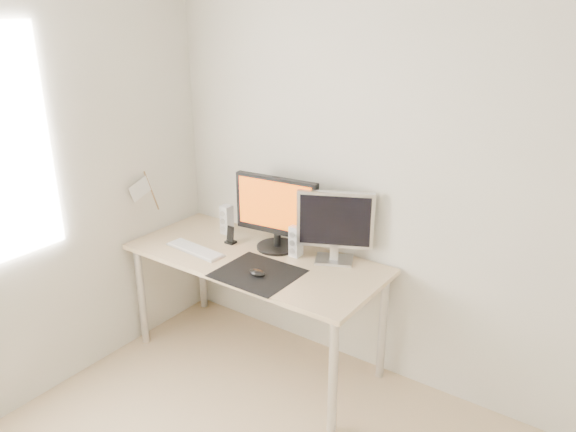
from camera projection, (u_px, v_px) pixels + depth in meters
The scene contains 11 objects.
wall_back at pixel (432, 187), 3.01m from camera, with size 3.50×3.50×0.00m, color silver.
mousepad at pixel (258, 273), 3.20m from camera, with size 0.45×0.40×0.00m, color black.
mouse at pixel (257, 273), 3.16m from camera, with size 0.11×0.06×0.04m, color black.
desk at pixel (255, 268), 3.44m from camera, with size 1.60×0.70×0.73m.
main_monitor at pixel (276, 211), 3.43m from camera, with size 0.55×0.29×0.47m.
second_monitor at pixel (335, 224), 3.26m from camera, with size 0.42×0.24×0.43m.
speaker_left at pixel (227, 220), 3.72m from camera, with size 0.06×0.08×0.20m.
speaker_right at pixel (296, 241), 3.39m from camera, with size 0.06×0.08×0.20m.
keyboard at pixel (195, 250), 3.49m from camera, with size 0.43×0.15×0.02m.
phone_dock at pixel (231, 238), 3.59m from camera, with size 0.06×0.06×0.11m.
pennant at pixel (144, 189), 3.61m from camera, with size 0.01×0.23×0.29m.
Camera 1 is at (1.02, -1.03, 2.19)m, focal length 35.00 mm.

